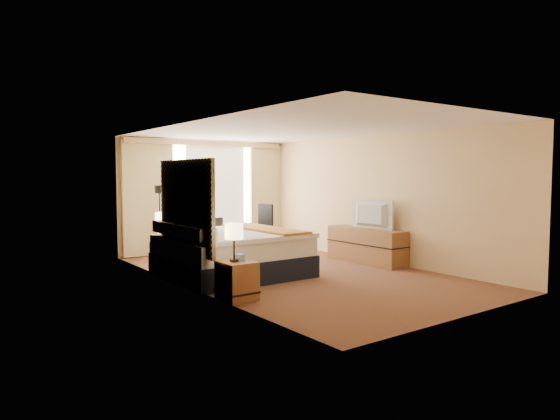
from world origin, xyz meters
TOP-DOWN VIEW (x-y plane):
  - floor at (0.00, 0.00)m, footprint 4.20×7.00m
  - ceiling at (0.00, 0.00)m, footprint 4.20×7.00m
  - wall_back at (0.00, 3.50)m, footprint 4.20×0.02m
  - wall_front at (0.00, -3.50)m, footprint 4.20×0.02m
  - wall_left at (-2.10, 0.00)m, footprint 0.02×7.00m
  - wall_right at (2.10, 0.00)m, footprint 0.02×7.00m
  - headboard at (-2.06, 0.20)m, footprint 0.06×1.85m
  - nightstand_left at (-1.87, -1.05)m, footprint 0.45×0.52m
  - nightstand_right at (-1.87, 1.45)m, footprint 0.45×0.52m
  - media_dresser at (1.83, 0.00)m, footprint 0.50×1.80m
  - window at (0.25, 3.47)m, footprint 2.30×0.02m
  - curtains at (-0.00, 3.39)m, footprint 4.12×0.19m
  - bed at (-1.06, 0.46)m, footprint 2.29×2.10m
  - loveseat at (-0.34, 2.98)m, footprint 1.32×0.79m
  - floor_lamp at (-1.54, 2.54)m, footprint 0.20×0.20m
  - desk_chair at (0.67, 2.11)m, footprint 0.55×0.55m
  - lamp_left at (-1.93, -1.08)m, footprint 0.26×0.26m
  - lamp_right at (-1.92, 1.49)m, footprint 0.26×0.26m
  - tissue_box at (-1.81, -1.05)m, footprint 0.12×0.12m
  - telephone at (-1.85, 1.28)m, footprint 0.22×0.20m
  - television at (1.78, -0.12)m, footprint 0.21×1.03m

SIDE VIEW (x-z plane):
  - floor at x=0.00m, z-range -0.01..0.01m
  - loveseat at x=-0.34m, z-range -0.13..0.66m
  - nightstand_left at x=-1.87m, z-range 0.00..0.55m
  - nightstand_right at x=-1.87m, z-range 0.00..0.55m
  - media_dresser at x=1.83m, z-range 0.00..0.70m
  - bed at x=-1.06m, z-range -0.15..0.96m
  - desk_chair at x=0.67m, z-range -0.06..1.07m
  - telephone at x=-1.85m, z-range 0.55..0.62m
  - tissue_box at x=-1.81m, z-range 0.55..0.65m
  - lamp_left at x=-1.93m, z-range 0.70..1.25m
  - lamp_right at x=-1.92m, z-range 0.70..1.26m
  - television at x=1.78m, z-range 0.70..1.29m
  - floor_lamp at x=-1.54m, z-range 0.32..1.90m
  - headboard at x=-2.06m, z-range 0.53..2.03m
  - wall_back at x=0.00m, z-range 0.00..2.60m
  - wall_front at x=0.00m, z-range 0.00..2.60m
  - wall_left at x=-2.10m, z-range 0.00..2.60m
  - wall_right at x=2.10m, z-range 0.00..2.60m
  - window at x=0.25m, z-range 0.17..2.47m
  - curtains at x=0.00m, z-range 0.13..2.69m
  - ceiling at x=0.00m, z-range 2.59..2.61m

